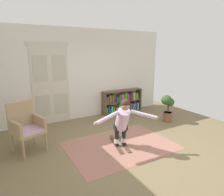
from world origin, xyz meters
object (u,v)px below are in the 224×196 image
Objects in this scene: wicker_chair at (26,126)px; bookshelf at (122,102)px; skis_pair at (120,144)px; potted_plant at (168,105)px; person_skier at (123,119)px.

bookshelf is at bearing 21.63° from wicker_chair.
bookshelf reaches higher than skis_pair.
potted_plant is (0.69, -1.56, 0.17)m from bookshelf.
bookshelf is 1.80× the size of potted_plant.
bookshelf is 3.67m from wicker_chair.
person_skier is at bearing -122.57° from bookshelf.
potted_plant is at bearing -3.00° from wicker_chair.
skis_pair is 0.64× the size of person_skier.
potted_plant is at bearing 20.24° from person_skier.
wicker_chair is (-3.40, -1.35, 0.21)m from bookshelf.
bookshelf is at bearing 113.88° from potted_plant.
skis_pair is at bearing -123.93° from bookshelf.
bookshelf is 1.41× the size of wicker_chair.
skis_pair is 0.72m from person_skier.
wicker_chair is at bearing 177.00° from potted_plant.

